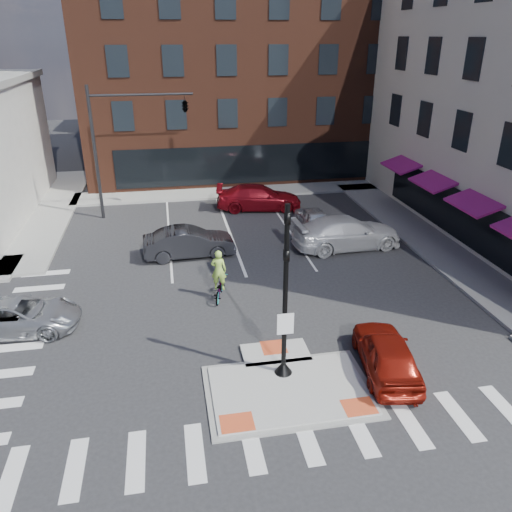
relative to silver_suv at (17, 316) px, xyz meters
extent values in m
plane|color=#28282B|center=(9.50, -5.00, -0.66)|extent=(120.00, 120.00, 0.00)
cube|color=gray|center=(9.50, -5.50, -0.63)|extent=(5.40, 3.60, 0.06)
cube|color=#A8A8A3|center=(9.50, -5.50, -0.60)|extent=(5.00, 3.20, 0.12)
cube|color=#A8A8A3|center=(9.50, -3.40, -0.60)|extent=(2.40, 1.40, 0.12)
cube|color=#DF4F27|center=(7.60, -6.70, -0.54)|extent=(1.00, 0.80, 0.01)
cube|color=#DF4F27|center=(11.40, -6.70, -0.54)|extent=(1.00, 0.80, 0.01)
cube|color=#DF4F27|center=(9.50, -3.10, -0.54)|extent=(0.90, 0.90, 0.01)
cube|color=gray|center=(-1.50, 15.00, -0.59)|extent=(3.00, 20.00, 0.15)
cube|color=gray|center=(20.30, 5.00, -0.59)|extent=(3.00, 24.00, 0.15)
cube|color=gray|center=(12.50, 17.00, -0.59)|extent=(26.00, 3.00, 0.15)
cube|color=#4A2317|center=(12.50, 27.00, 6.84)|extent=(24.00, 18.00, 15.00)
cube|color=black|center=(12.50, 18.00, 1.14)|extent=(20.00, 0.12, 2.80)
cube|color=black|center=(21.50, 5.00, 1.04)|extent=(0.12, 16.00, 2.60)
cube|color=#B41880|center=(20.80, 5.00, 2.39)|extent=(1.46, 3.00, 0.58)
cube|color=#B41880|center=(20.80, 11.00, 2.39)|extent=(1.46, 3.00, 0.58)
cube|color=slate|center=(5.50, 47.00, 4.34)|extent=(10.00, 12.00, 10.00)
cube|color=brown|center=(18.50, 49.00, 5.34)|extent=(12.00, 12.00, 12.00)
cone|color=black|center=(9.50, -4.60, -0.32)|extent=(0.60, 0.60, 0.45)
cylinder|color=black|center=(9.50, -4.60, 2.54)|extent=(0.16, 0.16, 5.80)
cube|color=white|center=(9.50, -4.72, 1.44)|extent=(0.55, 0.04, 0.75)
imported|color=black|center=(9.50, -4.60, 4.64)|extent=(0.18, 0.22, 1.10)
imported|color=black|center=(9.50, -4.60, 3.44)|extent=(0.18, 0.22, 1.10)
cylinder|color=black|center=(2.00, 13.00, 3.34)|extent=(0.20, 0.20, 8.00)
cylinder|color=black|center=(5.00, 13.00, 6.74)|extent=(6.00, 0.14, 0.14)
imported|color=black|center=(7.50, 13.00, 6.14)|extent=(0.48, 2.24, 0.90)
imported|color=#AFB1B6|center=(0.00, 0.00, 0.00)|extent=(4.88, 2.47, 1.32)
imported|color=maroon|center=(13.00, -4.98, 0.05)|extent=(2.34, 4.41, 1.43)
imported|color=silver|center=(15.43, 5.64, 0.20)|extent=(6.08, 2.83, 1.72)
imported|color=#242529|center=(7.00, 6.00, 0.11)|extent=(4.75, 1.84, 1.54)
imported|color=silver|center=(14.50, 8.96, -0.03)|extent=(1.60, 3.75, 1.26)
imported|color=maroon|center=(11.98, 12.92, 0.14)|extent=(5.80, 3.05, 1.60)
imported|color=#3F3F44|center=(8.00, 1.20, -0.18)|extent=(1.08, 1.92, 0.95)
imported|color=#A3D64B|center=(8.00, 1.20, 0.70)|extent=(0.76, 0.59, 1.82)
camera|label=1|loc=(6.07, -18.06, 9.94)|focal=35.00mm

